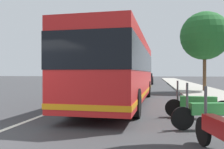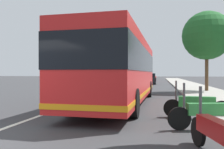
{
  "view_description": "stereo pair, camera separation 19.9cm",
  "coord_description": "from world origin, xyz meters",
  "px_view_note": "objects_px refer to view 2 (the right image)",
  "views": [
    {
      "loc": [
        -4.12,
        -3.98,
        1.51
      ],
      "look_at": [
        7.23,
        -1.86,
        1.45
      ],
      "focal_mm": 37.34,
      "sensor_mm": 36.0,
      "label": 1
    },
    {
      "loc": [
        -4.08,
        -4.17,
        1.51
      ],
      "look_at": [
        7.23,
        -1.86,
        1.45
      ],
      "focal_mm": 37.34,
      "sensor_mm": 36.0,
      "label": 2
    }
  ],
  "objects_px": {
    "car_side_street": "(151,78)",
    "car_behind_bus": "(149,79)",
    "roadside_tree_mid_block": "(207,36)",
    "motorcycle_nearest_curb": "(196,104)",
    "coach_bus": "(121,68)",
    "motorcycle_angled": "(217,134)",
    "motorcycle_far_end": "(211,112)"
  },
  "relations": [
    {
      "from": "car_side_street",
      "to": "car_behind_bus",
      "type": "relative_size",
      "value": 1.12
    },
    {
      "from": "car_behind_bus",
      "to": "roadside_tree_mid_block",
      "type": "xyz_separation_m",
      "value": [
        -13.31,
        -5.14,
        3.76
      ]
    },
    {
      "from": "motorcycle_nearest_curb",
      "to": "roadside_tree_mid_block",
      "type": "bearing_deg",
      "value": -97.6
    },
    {
      "from": "coach_bus",
      "to": "motorcycle_nearest_curb",
      "type": "xyz_separation_m",
      "value": [
        -3.24,
        -3.09,
        -1.31
      ]
    },
    {
      "from": "motorcycle_nearest_curb",
      "to": "car_side_street",
      "type": "xyz_separation_m",
      "value": [
        35.45,
        2.85,
        0.25
      ]
    },
    {
      "from": "motorcycle_angled",
      "to": "motorcycle_far_end",
      "type": "relative_size",
      "value": 0.95
    },
    {
      "from": "coach_bus",
      "to": "motorcycle_angled",
      "type": "height_order",
      "value": "coach_bus"
    },
    {
      "from": "coach_bus",
      "to": "car_side_street",
      "type": "xyz_separation_m",
      "value": [
        32.21,
        -0.23,
        -1.06
      ]
    },
    {
      "from": "roadside_tree_mid_block",
      "to": "car_behind_bus",
      "type": "bearing_deg",
      "value": 21.11
    },
    {
      "from": "motorcycle_far_end",
      "to": "car_behind_bus",
      "type": "distance_m",
      "value": 26.39
    },
    {
      "from": "motorcycle_far_end",
      "to": "car_side_street",
      "type": "xyz_separation_m",
      "value": [
        37.03,
        2.99,
        0.25
      ]
    },
    {
      "from": "motorcycle_angled",
      "to": "coach_bus",
      "type": "bearing_deg",
      "value": 8.49
    },
    {
      "from": "motorcycle_far_end",
      "to": "coach_bus",
      "type": "bearing_deg",
      "value": -70.24
    },
    {
      "from": "motorcycle_angled",
      "to": "car_side_street",
      "type": "relative_size",
      "value": 0.46
    },
    {
      "from": "car_side_street",
      "to": "motorcycle_far_end",
      "type": "bearing_deg",
      "value": -172.15
    },
    {
      "from": "motorcycle_angled",
      "to": "car_behind_bus",
      "type": "xyz_separation_m",
      "value": [
        28.53,
        2.46,
        0.27
      ]
    },
    {
      "from": "motorcycle_angled",
      "to": "roadside_tree_mid_block",
      "type": "relative_size",
      "value": 0.34
    },
    {
      "from": "motorcycle_far_end",
      "to": "car_behind_bus",
      "type": "xyz_separation_m",
      "value": [
        26.23,
        2.83,
        0.26
      ]
    },
    {
      "from": "motorcycle_far_end",
      "to": "motorcycle_nearest_curb",
      "type": "bearing_deg",
      "value": -99.06
    },
    {
      "from": "motorcycle_nearest_curb",
      "to": "car_behind_bus",
      "type": "distance_m",
      "value": 24.8
    },
    {
      "from": "motorcycle_far_end",
      "to": "car_side_street",
      "type": "distance_m",
      "value": 37.15
    },
    {
      "from": "car_side_street",
      "to": "car_behind_bus",
      "type": "bearing_deg",
      "value": -175.92
    },
    {
      "from": "roadside_tree_mid_block",
      "to": "car_side_street",
      "type": "bearing_deg",
      "value": 12.39
    },
    {
      "from": "coach_bus",
      "to": "motorcycle_nearest_curb",
      "type": "relative_size",
      "value": 5.16
    },
    {
      "from": "motorcycle_angled",
      "to": "motorcycle_far_end",
      "type": "bearing_deg",
      "value": -22.55
    },
    {
      "from": "coach_bus",
      "to": "car_behind_bus",
      "type": "bearing_deg",
      "value": 0.43
    },
    {
      "from": "motorcycle_far_end",
      "to": "car_behind_bus",
      "type": "height_order",
      "value": "car_behind_bus"
    },
    {
      "from": "motorcycle_angled",
      "to": "motorcycle_nearest_curb",
      "type": "relative_size",
      "value": 1.0
    },
    {
      "from": "motorcycle_far_end",
      "to": "roadside_tree_mid_block",
      "type": "distance_m",
      "value": 13.73
    },
    {
      "from": "coach_bus",
      "to": "motorcycle_far_end",
      "type": "height_order",
      "value": "coach_bus"
    },
    {
      "from": "car_side_street",
      "to": "car_behind_bus",
      "type": "xyz_separation_m",
      "value": [
        -10.8,
        -0.16,
        0.01
      ]
    },
    {
      "from": "motorcycle_far_end",
      "to": "motorcycle_nearest_curb",
      "type": "distance_m",
      "value": 1.59
    }
  ]
}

